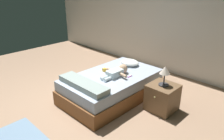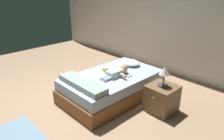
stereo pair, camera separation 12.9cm
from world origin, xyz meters
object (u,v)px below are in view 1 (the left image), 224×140
(lamp, at_px, (165,72))
(toy_block, at_px, (104,70))
(toothbrush, at_px, (130,76))
(baby, at_px, (117,72))
(nightstand, at_px, (162,97))
(pillow, at_px, (130,62))
(bed, at_px, (112,86))

(lamp, height_order, toy_block, lamp)
(toothbrush, bearing_deg, toy_block, -163.46)
(baby, distance_m, lamp, 0.92)
(lamp, bearing_deg, nightstand, -90.00)
(pillow, height_order, toy_block, pillow)
(bed, relative_size, toy_block, 29.04)
(toy_block, bearing_deg, baby, 7.03)
(lamp, relative_size, toy_block, 5.22)
(baby, distance_m, nightstand, 0.95)
(bed, height_order, baby, baby)
(toy_block, bearing_deg, pillow, 77.86)
(pillow, xyz_separation_m, lamp, (1.05, -0.34, 0.19))
(bed, height_order, lamp, lamp)
(pillow, relative_size, baby, 0.64)
(bed, bearing_deg, toothbrush, 29.79)
(toothbrush, height_order, toy_block, toy_block)
(bed, distance_m, toothbrush, 0.44)
(lamp, bearing_deg, toy_block, -166.64)
(bed, xyz_separation_m, toothbrush, (0.31, 0.18, 0.25))
(bed, distance_m, nightstand, 1.00)
(bed, height_order, pillow, pillow)
(nightstand, distance_m, lamp, 0.49)
(pillow, distance_m, toothbrush, 0.62)
(bed, bearing_deg, baby, 32.55)
(pillow, distance_m, toy_block, 0.64)
(lamp, bearing_deg, baby, -164.41)
(bed, xyz_separation_m, lamp, (0.96, 0.30, 0.50))
(bed, relative_size, lamp, 5.57)
(baby, height_order, toy_block, baby)
(baby, xyz_separation_m, nightstand, (0.87, 0.24, -0.31))
(pillow, relative_size, lamp, 1.17)
(bed, xyz_separation_m, nightstand, (0.96, 0.30, 0.01))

